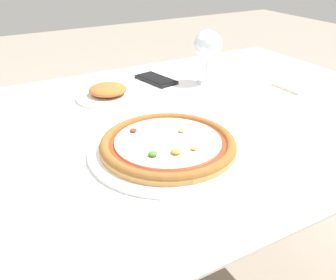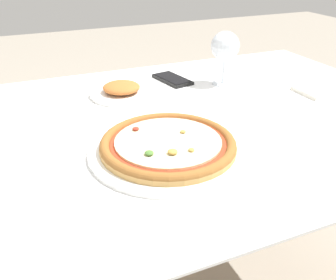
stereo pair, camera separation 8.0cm
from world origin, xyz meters
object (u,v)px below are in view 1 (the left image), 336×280
(pizza_plate, at_px, (168,145))
(cell_phone, at_px, (156,79))
(side_plate, at_px, (108,93))
(wine_glass_far_left, at_px, (208,46))
(dining_table, at_px, (165,150))

(pizza_plate, xyz_separation_m, cell_phone, (0.20, 0.43, -0.01))
(pizza_plate, height_order, side_plate, side_plate)
(side_plate, bearing_deg, wine_glass_far_left, -5.38)
(dining_table, bearing_deg, side_plate, 106.78)
(cell_phone, bearing_deg, wine_glass_far_left, -34.34)
(dining_table, height_order, cell_phone, cell_phone)
(dining_table, relative_size, side_plate, 7.64)
(cell_phone, bearing_deg, pizza_plate, -114.77)
(dining_table, xyz_separation_m, wine_glass_far_left, (0.26, 0.19, 0.21))
(dining_table, distance_m, wine_glass_far_left, 0.38)
(dining_table, relative_size, wine_glass_far_left, 8.61)
(cell_phone, relative_size, side_plate, 0.82)
(pizza_plate, distance_m, wine_glass_far_left, 0.49)
(wine_glass_far_left, xyz_separation_m, side_plate, (-0.33, 0.03, -0.10))
(wine_glass_far_left, bearing_deg, dining_table, -143.81)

